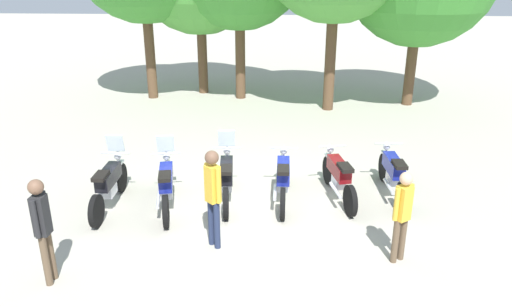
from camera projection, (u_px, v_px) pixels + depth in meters
ground_plane at (255, 202)px, 10.37m from camera, size 80.00×80.00×0.00m
motorcycle_0 at (109, 184)px, 9.99m from camera, size 0.62×2.19×1.37m
motorcycle_1 at (166, 184)px, 9.97m from camera, size 0.68×2.17×1.37m
motorcycle_2 at (226, 177)px, 10.28m from camera, size 0.62×2.19×1.37m
motorcycle_3 at (283, 178)px, 10.26m from camera, size 0.62×2.19×0.99m
motorcycle_4 at (339, 176)px, 10.37m from camera, size 0.69×2.17×0.99m
motorcycle_5 at (393, 173)px, 10.53m from camera, size 0.62×2.19×0.99m
person_0 at (213, 191)px, 8.37m from camera, size 0.34×0.34×1.82m
person_1 at (42, 223)px, 7.40m from camera, size 0.24×0.40×1.77m
person_2 at (402, 211)px, 7.99m from camera, size 0.37×0.30×1.62m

